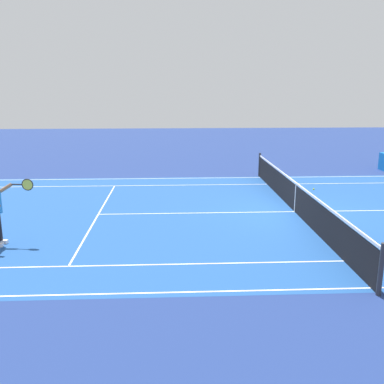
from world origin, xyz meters
TOP-DOWN VIEW (x-y plane):
  - ground_plane at (0.00, 0.00)m, footprint 60.00×60.00m
  - court_slab at (0.00, 0.00)m, footprint 24.20×11.40m
  - court_line_markings at (0.00, 0.00)m, footprint 23.85×11.05m
  - tennis_net at (0.00, 0.00)m, footprint 0.10×11.70m
  - tennis_ball at (-1.63, -3.01)m, footprint 0.07×0.07m

SIDE VIEW (x-z plane):
  - ground_plane at x=0.00m, z-range 0.00..0.00m
  - court_slab at x=0.00m, z-range 0.00..0.00m
  - court_line_markings at x=0.00m, z-range 0.00..0.01m
  - tennis_ball at x=-1.63m, z-range 0.00..0.07m
  - tennis_net at x=0.00m, z-range -0.05..1.03m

